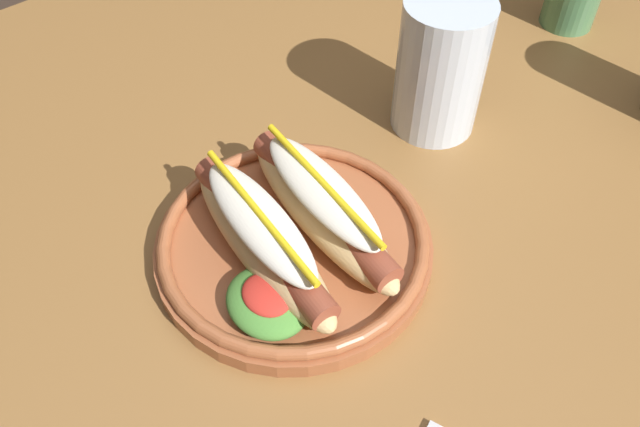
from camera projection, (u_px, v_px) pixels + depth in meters
dining_table at (480, 229)px, 0.71m from camera, size 1.20×0.99×0.74m
hot_dog_plate at (292, 236)px, 0.55m from camera, size 0.24×0.24×0.08m
water_cup at (441, 67)px, 0.63m from camera, size 0.09×0.09×0.14m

